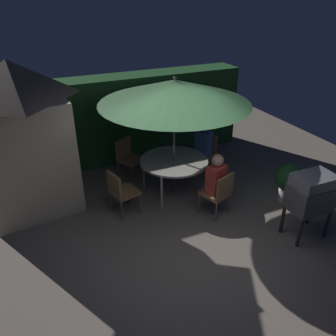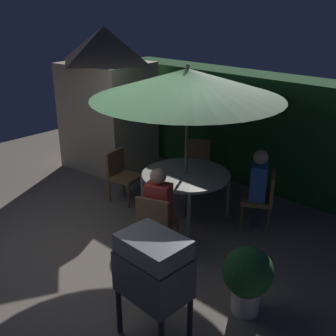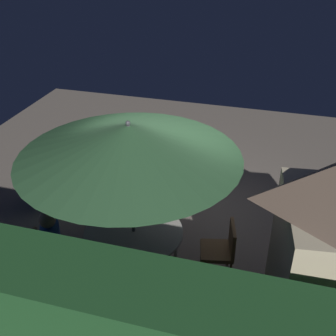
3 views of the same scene
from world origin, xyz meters
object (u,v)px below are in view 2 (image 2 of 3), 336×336
(garden_shed, at_px, (108,98))
(potted_plant_by_grill, at_px, (247,276))
(patio_table, at_px, (186,177))
(person_in_red, at_px, (158,201))
(patio_umbrella, at_px, (187,84))
(chair_far_side, at_px, (263,196))
(bbq_grill, at_px, (153,269))
(chair_toward_house, at_px, (121,172))
(person_in_blue, at_px, (259,180))
(chair_toward_hedge, at_px, (197,161))
(chair_near_shed, at_px, (156,221))

(garden_shed, bearing_deg, potted_plant_by_grill, -22.16)
(patio_table, height_order, potted_plant_by_grill, potted_plant_by_grill)
(person_in_red, bearing_deg, patio_umbrella, 110.76)
(patio_umbrella, xyz_separation_m, person_in_red, (0.38, -1.01, -1.40))
(chair_far_side, height_order, potted_plant_by_grill, chair_far_side)
(patio_umbrella, distance_m, person_in_red, 1.77)
(bbq_grill, distance_m, chair_far_side, 2.84)
(bbq_grill, bearing_deg, garden_shed, 145.52)
(chair_toward_house, bearing_deg, person_in_red, -24.12)
(garden_shed, bearing_deg, person_in_blue, -2.29)
(garden_shed, distance_m, patio_table, 2.91)
(chair_toward_hedge, xyz_separation_m, chair_toward_house, (-0.58, -1.35, 0.00))
(person_in_blue, bearing_deg, potted_plant_by_grill, -60.98)
(bbq_grill, relative_size, chair_toward_hedge, 1.33)
(garden_shed, distance_m, patio_umbrella, 2.90)
(patio_table, height_order, person_in_red, person_in_red)
(chair_toward_house, bearing_deg, chair_toward_hedge, 66.57)
(chair_near_shed, xyz_separation_m, potted_plant_by_grill, (1.56, -0.14, -0.04))
(garden_shed, xyz_separation_m, patio_table, (2.73, -0.69, -0.74))
(bbq_grill, distance_m, chair_toward_house, 3.35)
(chair_toward_house, distance_m, person_in_blue, 2.39)
(chair_far_side, bearing_deg, garden_shed, 178.37)
(chair_toward_house, height_order, person_in_blue, person_in_blue)
(bbq_grill, height_order, chair_near_shed, bbq_grill)
(bbq_grill, bearing_deg, chair_toward_house, 144.79)
(garden_shed, relative_size, chair_toward_house, 3.17)
(patio_table, distance_m, chair_near_shed, 1.18)
(patio_table, relative_size, chair_toward_house, 1.55)
(garden_shed, relative_size, chair_near_shed, 3.17)
(chair_toward_hedge, relative_size, potted_plant_by_grill, 1.10)
(chair_toward_hedge, bearing_deg, patio_table, -58.50)
(chair_far_side, bearing_deg, person_in_red, -113.27)
(person_in_red, bearing_deg, chair_near_shed, -69.24)
(patio_table, bearing_deg, chair_toward_hedge, 121.50)
(chair_near_shed, relative_size, chair_far_side, 1.00)
(garden_shed, relative_size, patio_table, 2.04)
(potted_plant_by_grill, bearing_deg, bbq_grill, -116.16)
(chair_toward_hedge, distance_m, person_in_blue, 1.74)
(patio_umbrella, height_order, chair_toward_house, patio_umbrella)
(garden_shed, bearing_deg, chair_near_shed, -29.51)
(patio_table, relative_size, bbq_grill, 1.16)
(patio_umbrella, height_order, potted_plant_by_grill, patio_umbrella)
(patio_umbrella, bearing_deg, chair_toward_hedge, 121.50)
(chair_far_side, relative_size, potted_plant_by_grill, 1.10)
(patio_table, relative_size, person_in_blue, 1.11)
(bbq_grill, height_order, potted_plant_by_grill, bbq_grill)
(patio_umbrella, relative_size, chair_near_shed, 3.19)
(garden_shed, relative_size, chair_toward_hedge, 3.17)
(person_in_red, bearing_deg, chair_toward_hedge, 116.51)
(bbq_grill, height_order, person_in_red, person_in_red)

